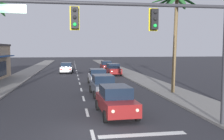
{
  "coord_description": "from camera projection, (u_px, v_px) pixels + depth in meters",
  "views": [
    {
      "loc": [
        -0.9,
        -11.32,
        3.81
      ],
      "look_at": [
        2.2,
        8.0,
        2.2
      ],
      "focal_mm": 40.87,
      "sensor_mm": 36.0,
      "label": 1
    }
  ],
  "objects": [
    {
      "name": "ground_plane",
      "position": [
        92.0,
        133.0,
        11.59
      ],
      "size": [
        220.0,
        220.0,
        0.0
      ],
      "primitive_type": "plane",
      "color": "#2D2D33"
    },
    {
      "name": "sidewalk_right",
      "position": [
        140.0,
        78.0,
        32.5
      ],
      "size": [
        3.2,
        110.0,
        0.14
      ],
      "primitive_type": "cube",
      "color": "gray",
      "rests_on": "ground"
    },
    {
      "name": "sidewalk_left",
      "position": [
        12.0,
        81.0,
        30.03
      ],
      "size": [
        3.2,
        110.0,
        0.14
      ],
      "primitive_type": "cube",
      "color": "gray",
      "rests_on": "ground"
    },
    {
      "name": "lane_markings",
      "position": [
        83.0,
        80.0,
        31.55
      ],
      "size": [
        4.28,
        89.33,
        0.01
      ],
      "color": "silver",
      "rests_on": "ground"
    },
    {
      "name": "traffic_signal_mast",
      "position": [
        156.0,
        30.0,
        11.58
      ],
      "size": [
        11.17,
        0.41,
        6.74
      ],
      "color": "#2D2D33",
      "rests_on": "ground"
    },
    {
      "name": "sedan_lead_at_stop_bar",
      "position": [
        116.0,
        100.0,
        14.74
      ],
      "size": [
        2.08,
        4.5,
        1.68
      ],
      "color": "maroon",
      "rests_on": "ground"
    },
    {
      "name": "sedan_third_in_queue",
      "position": [
        103.0,
        85.0,
        21.04
      ],
      "size": [
        2.06,
        4.5,
        1.68
      ],
      "color": "#4C515B",
      "rests_on": "ground"
    },
    {
      "name": "sedan_fifth_in_queue",
      "position": [
        98.0,
        77.0,
        27.36
      ],
      "size": [
        1.96,
        4.45,
        1.68
      ],
      "color": "silver",
      "rests_on": "ground"
    },
    {
      "name": "sedan_oncoming_far",
      "position": [
        67.0,
        68.0,
        40.41
      ],
      "size": [
        2.1,
        4.51,
        1.68
      ],
      "color": "silver",
      "rests_on": "ground"
    },
    {
      "name": "sedan_parked_nearest_kerb",
      "position": [
        113.0,
        69.0,
        37.28
      ],
      "size": [
        2.08,
        4.5,
        1.68
      ],
      "color": "maroon",
      "rests_on": "ground"
    },
    {
      "name": "sedan_parked_mid_kerb",
      "position": [
        106.0,
        66.0,
        45.47
      ],
      "size": [
        1.98,
        4.47,
        1.68
      ],
      "color": "maroon",
      "rests_on": "ground"
    },
    {
      "name": "palm_right_second",
      "position": [
        176.0,
        17.0,
        21.3
      ],
      "size": [
        4.2,
        4.08,
        8.53
      ],
      "color": "brown",
      "rests_on": "ground"
    }
  ]
}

